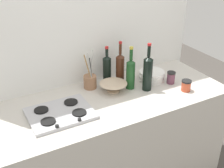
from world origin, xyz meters
name	(u,v)px	position (x,y,z in m)	size (l,w,h in m)	color
counter_block	(112,146)	(0.00, 0.00, 0.45)	(1.80, 0.70, 0.90)	beige
backsplash_panel	(89,47)	(0.00, 0.38, 1.18)	(1.90, 0.06, 2.36)	white
stovetop_hob	(60,113)	(-0.41, -0.03, 0.91)	(0.43, 0.34, 0.04)	#B2B2B7
plate_stack	(152,76)	(0.43, 0.10, 0.94)	(0.22, 0.21, 0.08)	white
wine_bottle_leftmost	(148,72)	(0.30, -0.01, 1.05)	(0.07, 0.07, 0.38)	black
wine_bottle_mid_left	(107,68)	(0.09, 0.26, 1.02)	(0.07, 0.07, 0.31)	black
wine_bottle_mid_right	(120,67)	(0.18, 0.20, 1.03)	(0.07, 0.07, 0.35)	#472314
wine_bottle_rightmost	(131,73)	(0.20, 0.07, 1.03)	(0.07, 0.07, 0.34)	#19471E
mixing_bowl	(113,87)	(0.06, 0.09, 0.94)	(0.21, 0.21, 0.07)	beige
utensil_crock	(90,81)	(-0.07, 0.23, 0.96)	(0.10, 0.10, 0.31)	#996B4C
condiment_jar_front	(171,78)	(0.54, -0.01, 0.95)	(0.07, 0.07, 0.10)	#66384C
condiment_jar_rear	(186,86)	(0.56, -0.17, 0.94)	(0.08, 0.08, 0.09)	#C64C2D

